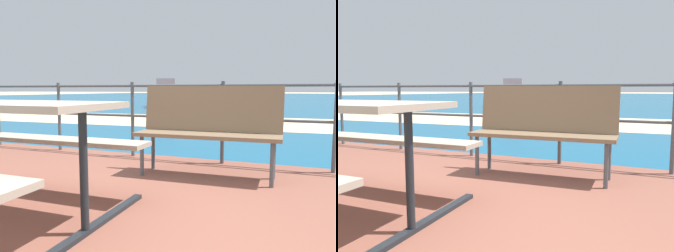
{
  "view_description": "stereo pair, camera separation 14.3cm",
  "coord_description": "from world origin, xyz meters",
  "views": [
    {
      "loc": [
        1.46,
        -1.39,
        0.92
      ],
      "look_at": [
        -0.11,
        2.47,
        0.47
      ],
      "focal_mm": 35.78,
      "sensor_mm": 36.0,
      "label": 1
    },
    {
      "loc": [
        1.59,
        -1.33,
        0.92
      ],
      "look_at": [
        -0.11,
        2.47,
        0.47
      ],
      "focal_mm": 35.78,
      "sensor_mm": 36.0,
      "label": 2
    }
  ],
  "objects": [
    {
      "name": "patio_paving",
      "position": [
        0.0,
        0.0,
        0.03
      ],
      "size": [
        6.4,
        5.2,
        0.06
      ],
      "primitive_type": "cube",
      "color": "brown",
      "rests_on": "ground"
    },
    {
      "name": "park_bench",
      "position": [
        0.58,
        1.84,
        0.59
      ],
      "size": [
        1.43,
        0.49,
        0.9
      ],
      "rotation": [
        0.0,
        0.0,
        0.04
      ],
      "color": "#7A6047",
      "rests_on": "patio_paving"
    },
    {
      "name": "boat_mid",
      "position": [
        -6.97,
        41.65,
        0.46
      ],
      "size": [
        2.97,
        5.0,
        1.43
      ],
      "rotation": [
        0.0,
        0.0,
        4.28
      ],
      "color": "#2D478C",
      "rests_on": "sea_water"
    },
    {
      "name": "boat_near",
      "position": [
        -5.33,
        15.01,
        0.49
      ],
      "size": [
        2.38,
        3.74,
        1.5
      ],
      "rotation": [
        0.0,
        0.0,
        5.07
      ],
      "color": "red",
      "rests_on": "sea_water"
    },
    {
      "name": "railing_fence",
      "position": [
        0.0,
        2.43,
        0.66
      ],
      "size": [
        5.94,
        0.04,
        0.96
      ],
      "color": "#4C5156",
      "rests_on": "patio_paving"
    },
    {
      "name": "ground_plane",
      "position": [
        0.0,
        0.0,
        0.0
      ],
      "size": [
        240.0,
        240.0,
        0.0
      ],
      "primitive_type": "plane",
      "color": "beige"
    },
    {
      "name": "beach_strip",
      "position": [
        0.0,
        8.05,
        0.01
      ],
      "size": [
        54.12,
        6.33,
        0.01
      ],
      "primitive_type": "cube",
      "rotation": [
        0.0,
        0.0,
        0.05
      ],
      "color": "beige",
      "rests_on": "ground"
    },
    {
      "name": "sea_water",
      "position": [
        0.0,
        40.0,
        0.01
      ],
      "size": [
        90.0,
        90.0,
        0.01
      ],
      "primitive_type": "cube",
      "color": "#145B84",
      "rests_on": "ground"
    }
  ]
}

